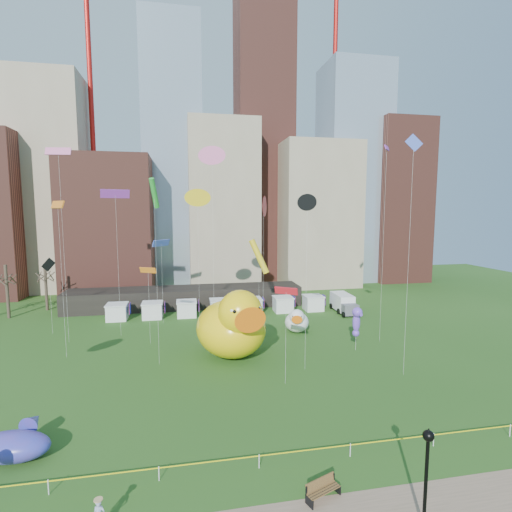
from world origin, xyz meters
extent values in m
plane|color=#255019|center=(0.00, 0.00, 0.00)|extent=(160.00, 160.00, 0.00)
cube|color=gray|center=(-30.00, 62.00, 21.00)|extent=(14.00, 12.00, 42.00)
cube|color=brown|center=(-18.00, 56.00, 13.00)|extent=(16.00, 14.00, 26.00)
cube|color=#8C9EB2|center=(-6.00, 64.00, 27.50)|extent=(12.00, 12.00, 55.00)
cube|color=gray|center=(4.00, 60.00, 17.00)|extent=(14.00, 14.00, 34.00)
cube|color=brown|center=(14.00, 66.00, 34.00)|extent=(12.00, 12.00, 68.00)
cube|color=gray|center=(24.00, 58.00, 15.00)|extent=(16.00, 14.00, 30.00)
cube|color=#8C9EB2|center=(34.00, 62.00, 24.00)|extent=(14.00, 12.00, 48.00)
cube|color=brown|center=(44.00, 60.00, 18.00)|extent=(12.00, 12.00, 36.00)
cylinder|color=red|center=(-22.00, 64.00, 38.00)|extent=(1.00, 1.00, 76.00)
cylinder|color=red|center=(30.00, 64.00, 38.00)|extent=(1.00, 1.00, 76.00)
cube|color=black|center=(-4.00, 42.00, 1.60)|extent=(38.00, 6.00, 3.20)
cube|color=white|center=(-14.00, 36.00, 1.10)|extent=(2.80, 2.80, 2.20)
cube|color=red|center=(-12.20, 36.00, 1.60)|extent=(0.08, 1.40, 1.60)
cube|color=white|center=(-9.00, 36.00, 1.10)|extent=(2.80, 2.80, 2.20)
cube|color=red|center=(-7.20, 36.00, 1.60)|extent=(0.08, 1.40, 1.60)
cube|color=white|center=(-4.00, 36.00, 1.10)|extent=(2.80, 2.80, 2.20)
cube|color=red|center=(-2.20, 36.00, 1.60)|extent=(0.08, 1.40, 1.60)
cube|color=white|center=(1.00, 36.00, 1.10)|extent=(2.80, 2.80, 2.20)
cube|color=red|center=(2.80, 36.00, 1.60)|extent=(0.08, 1.40, 1.60)
cube|color=white|center=(6.00, 36.00, 1.10)|extent=(2.80, 2.80, 2.20)
cube|color=red|center=(7.80, 36.00, 1.60)|extent=(0.08, 1.40, 1.60)
cube|color=white|center=(11.00, 36.00, 1.10)|extent=(2.80, 2.80, 2.20)
cube|color=red|center=(12.80, 36.00, 1.60)|extent=(0.08, 1.40, 1.60)
cube|color=white|center=(16.00, 36.00, 1.10)|extent=(2.80, 2.80, 2.20)
cube|color=red|center=(17.80, 36.00, 1.60)|extent=(0.08, 1.40, 1.60)
cylinder|color=#382B21|center=(-30.00, 40.00, 4.00)|extent=(0.44, 0.44, 8.00)
cylinder|color=#382B21|center=(-26.00, 44.00, 3.75)|extent=(0.44, 0.44, 7.50)
cylinder|color=white|center=(-12.00, 0.00, 0.45)|extent=(0.06, 0.06, 0.90)
cylinder|color=white|center=(-6.00, 0.00, 0.45)|extent=(0.06, 0.06, 0.90)
cylinder|color=white|center=(0.00, 0.00, 0.45)|extent=(0.06, 0.06, 0.90)
cylinder|color=white|center=(6.00, 0.00, 0.45)|extent=(0.06, 0.06, 0.90)
cylinder|color=white|center=(12.00, 0.00, 0.45)|extent=(0.06, 0.06, 0.90)
cylinder|color=white|center=(18.00, 0.00, 0.45)|extent=(0.06, 0.06, 0.90)
cube|color=yellow|center=(0.00, 0.00, 0.80)|extent=(50.00, 0.02, 0.07)
ellipsoid|color=yellow|center=(0.61, 18.92, 3.06)|extent=(9.29, 10.23, 6.11)
ellipsoid|color=yellow|center=(-0.21, 22.20, 2.90)|extent=(2.35, 2.02, 2.48)
sphere|color=yellow|center=(1.27, 16.27, 5.52)|extent=(5.58, 5.58, 4.60)
cone|color=orange|center=(1.75, 14.37, 5.36)|extent=(2.96, 2.62, 2.53)
sphere|color=white|center=(0.35, 14.74, 6.13)|extent=(0.83, 0.83, 0.83)
sphere|color=white|center=(2.81, 15.35, 6.13)|extent=(0.83, 0.83, 0.83)
sphere|color=black|center=(0.45, 14.36, 6.13)|extent=(0.41, 0.41, 0.41)
sphere|color=black|center=(2.90, 14.97, 6.13)|extent=(0.41, 0.41, 0.41)
ellipsoid|color=white|center=(10.15, 25.69, 1.29)|extent=(4.03, 4.39, 2.58)
ellipsoid|color=white|center=(10.56, 27.05, 1.22)|extent=(1.01, 0.88, 1.04)
sphere|color=white|center=(9.83, 24.58, 2.32)|extent=(2.41, 2.41, 1.94)
cone|color=orange|center=(9.59, 23.79, 2.26)|extent=(1.27, 1.14, 1.07)
sphere|color=white|center=(9.17, 24.22, 2.58)|extent=(0.35, 0.35, 0.35)
sphere|color=white|center=(10.19, 23.92, 2.58)|extent=(0.35, 0.35, 0.35)
sphere|color=black|center=(9.12, 24.06, 2.58)|extent=(0.17, 0.17, 0.17)
sphere|color=black|center=(10.14, 23.76, 2.58)|extent=(0.17, 0.17, 0.17)
cylinder|color=silver|center=(2.22, 20.69, 2.09)|extent=(0.03, 0.03, 4.18)
ellipsoid|color=green|center=(2.22, 20.69, 4.18)|extent=(1.23, 1.09, 2.67)
sphere|color=green|center=(2.22, 20.54, 5.61)|extent=(1.65, 1.65, 1.36)
cone|color=green|center=(2.22, 19.93, 5.54)|extent=(0.67, 0.94, 0.48)
sphere|color=green|center=(2.22, 20.74, 2.65)|extent=(0.95, 0.95, 0.95)
cylinder|color=silver|center=(14.87, 18.04, 1.61)|extent=(0.03, 0.03, 3.22)
ellipsoid|color=#7047D5|center=(14.87, 18.04, 3.22)|extent=(0.92, 0.76, 2.25)
sphere|color=#7047D5|center=(14.87, 17.89, 4.43)|extent=(1.20, 1.20, 1.15)
cone|color=#7047D5|center=(14.87, 17.37, 4.37)|extent=(0.44, 0.74, 0.40)
sphere|color=#7047D5|center=(14.87, 18.09, 1.93)|extent=(0.80, 0.80, 0.80)
ellipsoid|color=#563A9E|center=(-15.24, 3.70, 0.91)|extent=(5.03, 3.20, 1.81)
cone|color=#563A9E|center=(-14.86, 6.20, 1.18)|extent=(1.47, 1.62, 1.27)
cube|color=brown|center=(2.97, -3.20, 0.53)|extent=(2.11, 1.28, 0.07)
cube|color=brown|center=(2.87, -2.95, 0.82)|extent=(1.96, 0.89, 0.52)
cube|color=black|center=(2.03, -3.57, 0.27)|extent=(0.29, 0.61, 0.50)
cube|color=black|center=(3.90, -2.83, 0.27)|extent=(0.29, 0.61, 0.50)
cylinder|color=black|center=(7.18, -6.00, 2.40)|extent=(0.18, 0.18, 4.76)
sphere|color=black|center=(7.18, -6.00, 4.93)|extent=(0.56, 0.56, 0.56)
cone|color=black|center=(7.18, -6.00, 5.23)|extent=(0.20, 0.20, 0.25)
cube|color=white|center=(20.34, 34.62, 1.54)|extent=(2.55, 5.04, 2.48)
cube|color=#595960|center=(20.23, 31.45, 1.04)|extent=(2.34, 1.86, 1.59)
cylinder|color=black|center=(19.04, 32.88, 0.45)|extent=(0.28, 0.90, 0.89)
cylinder|color=black|center=(21.52, 32.79, 0.45)|extent=(0.28, 0.90, 0.89)
cylinder|color=black|center=(19.16, 36.24, 0.45)|extent=(0.28, 0.90, 0.89)
cylinder|color=black|center=(21.63, 36.16, 0.45)|extent=(0.28, 0.90, 0.89)
cylinder|color=silver|center=(5.53, 25.22, 8.20)|extent=(0.02, 0.02, 16.39)
cone|color=red|center=(5.53, 25.22, 16.39)|extent=(1.16, 2.52, 2.56)
cylinder|color=silver|center=(-0.74, 24.87, 11.16)|extent=(0.02, 0.02, 22.31)
cone|color=pink|center=(-0.74, 24.87, 22.31)|extent=(2.18, 0.88, 2.20)
cylinder|color=silver|center=(-21.22, 30.88, 4.52)|extent=(0.02, 0.02, 9.04)
cube|color=black|center=(-21.22, 30.88, 9.04)|extent=(1.32, 1.29, 1.82)
cylinder|color=silver|center=(-2.36, 29.24, 8.77)|extent=(0.02, 0.02, 17.53)
cone|color=yellow|center=(-2.36, 29.24, 17.53)|extent=(2.30, 0.51, 2.28)
cylinder|color=silver|center=(16.43, 10.81, 10.97)|extent=(0.02, 0.02, 21.95)
cube|color=blue|center=(16.43, 10.81, 21.95)|extent=(1.54, 0.53, 1.61)
cylinder|color=silver|center=(-8.44, 24.60, 4.45)|extent=(0.02, 0.02, 8.90)
cube|color=orange|center=(-8.44, 24.60, 8.90)|extent=(2.04, 1.37, 0.67)
cylinder|color=silver|center=(-12.38, 28.43, 8.96)|extent=(0.02, 0.02, 17.92)
cube|color=purple|center=(-12.38, 28.43, 17.92)|extent=(3.39, 1.54, 1.04)
cylinder|color=silver|center=(4.64, 11.00, 4.35)|extent=(0.02, 0.02, 8.71)
cube|color=red|center=(4.64, 11.00, 8.71)|extent=(1.95, 1.49, 0.67)
cylinder|color=silver|center=(-18.15, 26.82, 11.30)|extent=(0.02, 0.02, 22.60)
cube|color=pink|center=(-18.15, 26.82, 22.60)|extent=(2.89, 0.76, 0.88)
cylinder|color=silver|center=(7.46, 13.89, 8.31)|extent=(0.02, 0.02, 16.62)
cone|color=black|center=(7.46, 13.89, 16.62)|extent=(1.02, 1.48, 1.61)
cylinder|color=silver|center=(-7.00, 17.80, 8.77)|extent=(0.02, 0.02, 17.55)
cylinder|color=green|center=(-7.00, 17.80, 17.55)|extent=(0.99, 1.82, 2.97)
cylinder|color=silver|center=(6.39, 32.32, 4.65)|extent=(0.02, 0.02, 9.30)
cylinder|color=yellow|center=(6.39, 32.32, 9.30)|extent=(3.10, 1.98, 5.11)
cylinder|color=silver|center=(-7.33, 33.23, 5.70)|extent=(0.02, 0.02, 11.41)
cube|color=blue|center=(-7.33, 33.23, 11.41)|extent=(2.35, 2.52, 0.93)
cylinder|color=silver|center=(-17.03, 21.72, 8.23)|extent=(0.02, 0.02, 16.46)
cube|color=orange|center=(-17.03, 21.72, 16.46)|extent=(1.93, 2.23, 0.80)
cylinder|color=silver|center=(19.04, 20.25, 11.53)|extent=(0.02, 0.02, 23.06)
cube|color=purple|center=(19.04, 20.25, 23.06)|extent=(1.36, 1.52, 0.55)
camera|label=1|loc=(-4.31, -21.64, 15.74)|focal=27.00mm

